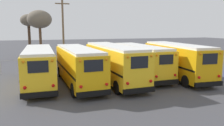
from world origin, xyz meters
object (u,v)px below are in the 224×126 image
object	(u,v)px
school_bus_2	(113,62)
bare_tree_1	(39,20)
school_bus_0	(39,65)
school_bus_1	(78,65)
school_bus_3	(140,60)
utility_pole	(63,29)
bare_tree_0	(28,22)
school_bus_4	(176,60)

from	to	relation	value
school_bus_2	bare_tree_1	distance (m)	18.62
school_bus_0	school_bus_1	bearing A→B (deg)	-17.06
school_bus_3	bare_tree_1	bearing A→B (deg)	120.44
utility_pole	school_bus_1	bearing A→B (deg)	-89.36
school_bus_2	bare_tree_0	bearing A→B (deg)	111.97
school_bus_0	bare_tree_1	size ratio (longest dim) A/B	1.31
utility_pole	bare_tree_0	xyz separation A→B (m)	(-4.56, 8.87, 1.17)
bare_tree_1	school_bus_3	bearing A→B (deg)	-59.56
school_bus_0	school_bus_3	world-z (taller)	school_bus_3
school_bus_0	school_bus_3	distance (m)	9.60
school_bus_0	school_bus_3	size ratio (longest dim) A/B	1.05
school_bus_2	school_bus_3	xyz separation A→B (m)	(3.20, 1.06, -0.10)
school_bus_2	school_bus_4	size ratio (longest dim) A/B	1.06
bare_tree_0	school_bus_2	bearing A→B (deg)	-68.03
school_bus_3	utility_pole	world-z (taller)	utility_pole
school_bus_3	bare_tree_1	xyz separation A→B (m)	(-9.38, 15.96, 4.41)
school_bus_2	utility_pole	size ratio (longest dim) A/B	1.15
school_bus_3	school_bus_4	xyz separation A→B (m)	(3.20, -1.42, 0.09)
school_bus_0	bare_tree_0	world-z (taller)	bare_tree_0
school_bus_0	bare_tree_1	bearing A→B (deg)	89.21
school_bus_4	bare_tree_0	size ratio (longest dim) A/B	1.38
school_bus_1	bare_tree_0	xyz separation A→B (m)	(-4.68, 19.53, 4.14)
school_bus_1	school_bus_4	size ratio (longest dim) A/B	1.00
school_bus_0	school_bus_3	bearing A→B (deg)	0.46
utility_pole	bare_tree_0	world-z (taller)	utility_pole
school_bus_0	school_bus_1	xyz separation A→B (m)	(3.20, -0.98, 0.03)
school_bus_2	bare_tree_0	distance (m)	21.46
school_bus_1	school_bus_2	bearing A→B (deg)	-0.07
school_bus_1	bare_tree_1	distance (m)	17.83
utility_pole	bare_tree_0	distance (m)	10.05
school_bus_0	bare_tree_0	distance (m)	19.07
school_bus_4	utility_pole	xyz separation A→B (m)	(-9.72, 11.03, 2.90)
school_bus_1	utility_pole	bearing A→B (deg)	90.64
school_bus_3	utility_pole	size ratio (longest dim) A/B	1.04
school_bus_2	school_bus_4	bearing A→B (deg)	-3.23
school_bus_2	bare_tree_1	xyz separation A→B (m)	(-6.18, 17.02, 4.32)
school_bus_0	school_bus_4	world-z (taller)	school_bus_4
school_bus_0	bare_tree_0	size ratio (longest dim) A/B	1.40
school_bus_0	school_bus_1	size ratio (longest dim) A/B	1.01
school_bus_4	bare_tree_1	bearing A→B (deg)	125.89
school_bus_4	utility_pole	size ratio (longest dim) A/B	1.09
school_bus_2	utility_pole	distance (m)	11.54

